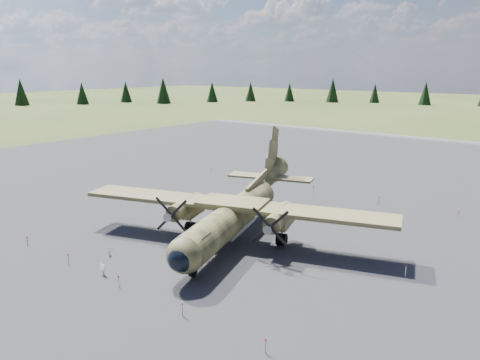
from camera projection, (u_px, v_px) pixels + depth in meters
The scene contains 7 objects.
ground at pixel (226, 228), 42.82m from camera, with size 500.00×500.00×0.00m, color #565F2A.
apron at pixel (285, 204), 50.44m from camera, with size 120.00×120.00×0.04m, color slate.
transport_plane at pixel (237, 209), 40.04m from camera, with size 26.52×23.63×8.89m.
info_placard_left at pixel (109, 251), 36.44m from camera, with size 0.45×0.27×0.66m.
info_placard_right at pixel (103, 268), 33.03m from camera, with size 0.52×0.23×0.80m.
barrier_fence at pixel (221, 222), 42.92m from camera, with size 33.12×29.62×0.85m.
treeline at pixel (290, 181), 40.27m from camera, with size 330.82×334.97×10.95m.
Camera 1 is at (26.19, -31.02, 14.35)m, focal length 35.00 mm.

